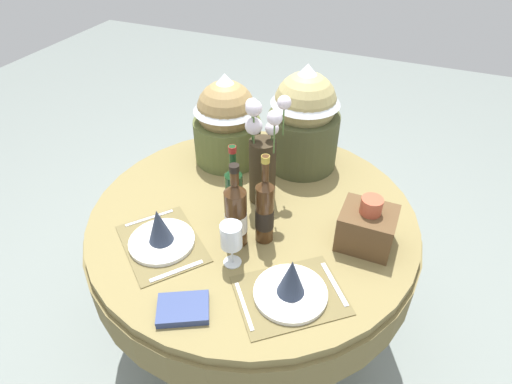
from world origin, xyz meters
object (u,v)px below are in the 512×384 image
place_setting_left (161,234)px  place_setting_right (291,286)px  wine_bottle_centre (234,196)px  gift_tub_back_centre (304,114)px  dining_table (253,237)px  wine_bottle_left (236,214)px  wine_bottle_right (265,210)px  wine_glass_right (231,237)px  flower_vase (262,158)px  gift_tub_back_left (226,116)px  woven_basket_side_right (367,226)px  book_on_table (183,309)px

place_setting_left → place_setting_right: same height
wine_bottle_centre → gift_tub_back_centre: size_ratio=0.72×
gift_tub_back_centre → dining_table: bearing=-99.1°
wine_bottle_left → gift_tub_back_centre: gift_tub_back_centre is taller
gift_tub_back_centre → wine_bottle_right: bearing=-86.6°
wine_bottle_left → wine_glass_right: bearing=-73.2°
flower_vase → gift_tub_back_centre: 0.32m
wine_glass_right → gift_tub_back_left: (-0.30, 0.59, 0.09)m
place_setting_right → dining_table: bearing=129.5°
flower_vase → wine_bottle_left: bearing=-87.5°
wine_bottle_centre → wine_bottle_right: 0.15m
dining_table → gift_tub_back_centre: bearing=80.9°
dining_table → wine_bottle_right: size_ratio=3.63×
place_setting_right → wine_bottle_right: bearing=129.7°
wine_bottle_centre → woven_basket_side_right: bearing=9.5°
flower_vase → book_on_table: bearing=-91.0°
wine_bottle_left → wine_glass_right: size_ratio=1.95×
dining_table → place_setting_left: bearing=-129.0°
wine_glass_right → book_on_table: bearing=-102.2°
place_setting_right → gift_tub_back_left: bearing=129.5°
flower_vase → dining_table: bearing=-88.7°
wine_bottle_left → wine_bottle_centre: (-0.05, 0.09, -0.00)m
dining_table → wine_bottle_right: bearing=-50.8°
wine_bottle_left → woven_basket_side_right: wine_bottle_left is taller
woven_basket_side_right → gift_tub_back_centre: bearing=132.9°
place_setting_left → book_on_table: size_ratio=2.67×
dining_table → flower_vase: bearing=91.3°
wine_bottle_centre → woven_basket_side_right: 0.49m
place_setting_right → flower_vase: (-0.28, 0.43, 0.16)m
book_on_table → woven_basket_side_right: woven_basket_side_right is taller
place_setting_right → gift_tub_back_centre: (-0.21, 0.74, 0.20)m
place_setting_right → wine_bottle_centre: bearing=141.1°
wine_bottle_left → gift_tub_back_left: gift_tub_back_left is taller
dining_table → flower_vase: size_ratio=2.93×
wine_glass_right → gift_tub_back_centre: (0.03, 0.68, 0.13)m
place_setting_left → woven_basket_side_right: 0.74m
flower_vase → place_setting_left: bearing=-121.1°
wine_bottle_left → gift_tub_back_left: (-0.27, 0.49, 0.09)m
flower_vase → wine_bottle_right: (0.10, -0.22, -0.07)m
dining_table → book_on_table: bearing=-91.4°
place_setting_left → woven_basket_side_right: bearing=23.5°
gift_tub_back_left → dining_table: bearing=-50.6°
dining_table → wine_bottle_left: (0.01, -0.17, 0.26)m
place_setting_left → place_setting_right: 0.51m
wine_bottle_centre → book_on_table: 0.46m
flower_vase → wine_bottle_left: size_ratio=1.33×
dining_table → wine_bottle_centre: (-0.04, -0.08, 0.26)m
dining_table → woven_basket_side_right: size_ratio=6.37×
wine_bottle_left → wine_glass_right: (0.03, -0.10, -0.01)m
book_on_table → gift_tub_back_left: size_ratio=0.39×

